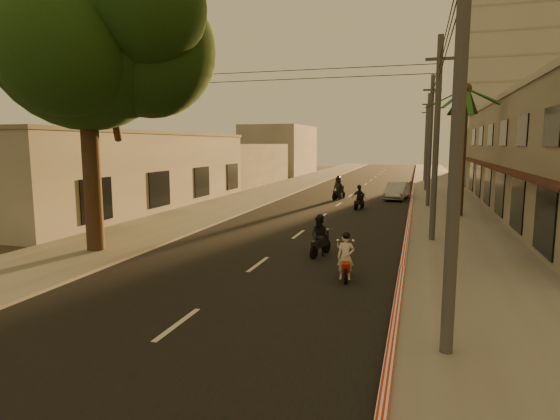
# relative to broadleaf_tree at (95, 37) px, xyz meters

# --- Properties ---
(ground) EXTENTS (160.00, 160.00, 0.00)m
(ground) POSITION_rel_broadleaf_tree_xyz_m (6.61, -2.14, -8.48)
(ground) COLOR #383023
(ground) RESTS_ON ground
(road) EXTENTS (10.00, 140.00, 0.02)m
(road) POSITION_rel_broadleaf_tree_xyz_m (6.61, 17.86, -8.47)
(road) COLOR black
(road) RESTS_ON ground
(sidewalk_right) EXTENTS (5.00, 140.00, 0.12)m
(sidewalk_right) POSITION_rel_broadleaf_tree_xyz_m (14.11, 17.86, -8.42)
(sidewalk_right) COLOR slate
(sidewalk_right) RESTS_ON ground
(sidewalk_left) EXTENTS (5.00, 140.00, 0.12)m
(sidewalk_left) POSITION_rel_broadleaf_tree_xyz_m (-0.89, 17.86, -8.42)
(sidewalk_left) COLOR slate
(sidewalk_left) RESTS_ON ground
(curb_stripe) EXTENTS (0.20, 60.00, 0.20)m
(curb_stripe) POSITION_rel_broadleaf_tree_xyz_m (11.71, 12.86, -8.38)
(curb_stripe) COLOR red
(curb_stripe) RESTS_ON ground
(left_building) EXTENTS (8.20, 24.20, 5.20)m
(left_building) POSITION_rel_broadleaf_tree_xyz_m (-7.37, 11.86, -5.88)
(left_building) COLOR #ADA89C
(left_building) RESTS_ON ground
(distant_tower) EXTENTS (12.10, 12.10, 28.00)m
(distant_tower) POSITION_rel_broadleaf_tree_xyz_m (22.61, 53.86, 5.52)
(distant_tower) COLOR #B7B5B2
(distant_tower) RESTS_ON ground
(broadleaf_tree) EXTENTS (9.60, 8.70, 12.10)m
(broadleaf_tree) POSITION_rel_broadleaf_tree_xyz_m (0.00, 0.00, 0.00)
(broadleaf_tree) COLOR black
(broadleaf_tree) RESTS_ON ground
(palm_tree) EXTENTS (5.00, 5.00, 8.20)m
(palm_tree) POSITION_rel_broadleaf_tree_xyz_m (14.61, 13.86, -1.33)
(palm_tree) COLOR black
(palm_tree) RESTS_ON ground
(utility_poles) EXTENTS (1.20, 48.26, 9.00)m
(utility_poles) POSITION_rel_broadleaf_tree_xyz_m (12.81, 17.86, -1.94)
(utility_poles) COLOR #38383A
(utility_poles) RESTS_ON ground
(filler_right) EXTENTS (8.00, 14.00, 6.00)m
(filler_right) POSITION_rel_broadleaf_tree_xyz_m (20.61, 42.86, -5.48)
(filler_right) COLOR #ADA89C
(filler_right) RESTS_ON ground
(filler_left_near) EXTENTS (8.00, 14.00, 4.40)m
(filler_left_near) POSITION_rel_broadleaf_tree_xyz_m (-7.39, 31.86, -6.28)
(filler_left_near) COLOR #ADA89C
(filler_left_near) RESTS_ON ground
(filler_left_far) EXTENTS (8.00, 14.00, 7.00)m
(filler_left_far) POSITION_rel_broadleaf_tree_xyz_m (-7.39, 49.86, -4.98)
(filler_left_far) COLOR #ADA89C
(filler_left_far) RESTS_ON ground
(scooter_red) EXTENTS (0.74, 1.63, 1.61)m
(scooter_red) POSITION_rel_broadleaf_tree_xyz_m (9.96, -1.11, -7.76)
(scooter_red) COLOR black
(scooter_red) RESTS_ON ground
(scooter_mid_a) EXTENTS (1.06, 1.70, 1.70)m
(scooter_mid_a) POSITION_rel_broadleaf_tree_xyz_m (8.52, 1.77, -7.70)
(scooter_mid_a) COLOR black
(scooter_mid_a) RESTS_ON ground
(scooter_mid_b) EXTENTS (1.12, 1.69, 1.69)m
(scooter_mid_b) POSITION_rel_broadleaf_tree_xyz_m (8.35, 15.60, -7.71)
(scooter_mid_b) COLOR black
(scooter_mid_b) RESTS_ON ground
(scooter_far_a) EXTENTS (1.25, 1.89, 1.93)m
(scooter_far_a) POSITION_rel_broadleaf_tree_xyz_m (6.08, 20.85, -7.60)
(scooter_far_a) COLOR black
(scooter_far_a) RESTS_ON ground
(parked_car) EXTENTS (2.32, 4.50, 1.38)m
(parked_car) POSITION_rel_broadleaf_tree_xyz_m (10.55, 22.21, -7.78)
(parked_car) COLOR #9EA1A6
(parked_car) RESTS_ON ground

